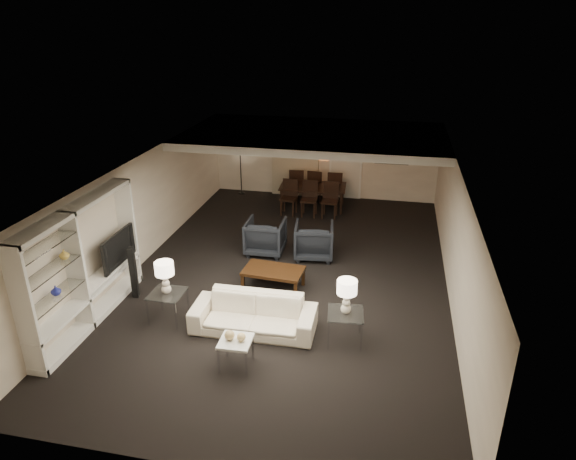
% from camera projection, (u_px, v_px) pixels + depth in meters
% --- Properties ---
extents(floor, '(11.00, 11.00, 0.00)m').
position_uv_depth(floor, '(288.00, 274.00, 11.66)').
color(floor, black).
rests_on(floor, ground).
extents(ceiling, '(7.00, 11.00, 0.02)m').
position_uv_depth(ceiling, '(288.00, 168.00, 10.67)').
color(ceiling, silver).
rests_on(ceiling, ground).
extents(wall_back, '(7.00, 0.02, 2.50)m').
position_uv_depth(wall_back, '(324.00, 158.00, 16.11)').
color(wall_back, beige).
rests_on(wall_back, ground).
extents(wall_front, '(7.00, 0.02, 2.50)m').
position_uv_depth(wall_front, '(195.00, 394.00, 6.22)').
color(wall_front, beige).
rests_on(wall_front, ground).
extents(wall_left, '(0.02, 11.00, 2.50)m').
position_uv_depth(wall_left, '(140.00, 212.00, 11.82)').
color(wall_left, beige).
rests_on(wall_left, ground).
extents(wall_right, '(0.02, 11.00, 2.50)m').
position_uv_depth(wall_right, '(455.00, 237.00, 10.50)').
color(wall_right, beige).
rests_on(wall_right, ground).
extents(ceiling_soffit, '(7.00, 4.00, 0.20)m').
position_uv_depth(ceiling_soffit, '(314.00, 136.00, 13.86)').
color(ceiling_soffit, silver).
rests_on(ceiling_soffit, ceiling).
extents(curtains, '(1.50, 0.12, 2.40)m').
position_uv_depth(curtains, '(295.00, 159.00, 16.23)').
color(curtains, beige).
rests_on(curtains, wall_back).
extents(door, '(0.90, 0.05, 2.10)m').
position_uv_depth(door, '(346.00, 166.00, 16.03)').
color(door, silver).
rests_on(door, wall_back).
extents(painting, '(0.95, 0.04, 0.65)m').
position_uv_depth(painting, '(392.00, 153.00, 15.56)').
color(painting, '#142D38').
rests_on(painting, wall_back).
extents(media_unit, '(0.38, 3.40, 2.35)m').
position_uv_depth(media_unit, '(84.00, 266.00, 9.48)').
color(media_unit, white).
rests_on(media_unit, wall_left).
extents(pendant_light, '(0.52, 0.52, 0.24)m').
position_uv_depth(pendant_light, '(325.00, 154.00, 13.99)').
color(pendant_light, '#D8591E').
rests_on(pendant_light, ceiling_soffit).
extents(sofa, '(2.31, 0.93, 0.67)m').
position_uv_depth(sofa, '(254.00, 314.00, 9.51)').
color(sofa, beige).
rests_on(sofa, floor).
extents(coffee_table, '(1.31, 0.83, 0.45)m').
position_uv_depth(coffee_table, '(273.00, 279.00, 10.99)').
color(coffee_table, black).
rests_on(coffee_table, floor).
extents(armchair_left, '(0.93, 0.96, 0.86)m').
position_uv_depth(armchair_left, '(266.00, 236.00, 12.56)').
color(armchair_left, black).
rests_on(armchair_left, floor).
extents(armchair_right, '(1.02, 1.05, 0.86)m').
position_uv_depth(armchair_right, '(314.00, 241.00, 12.33)').
color(armchair_right, black).
rests_on(armchair_right, floor).
extents(side_table_left, '(0.64, 0.64, 0.59)m').
position_uv_depth(side_table_left, '(168.00, 306.00, 9.85)').
color(side_table_left, silver).
rests_on(side_table_left, floor).
extents(side_table_right, '(0.69, 0.69, 0.59)m').
position_uv_depth(side_table_right, '(345.00, 327.00, 9.21)').
color(side_table_right, white).
rests_on(side_table_right, floor).
extents(table_lamp_left, '(0.40, 0.40, 0.65)m').
position_uv_depth(table_lamp_left, '(165.00, 278.00, 9.60)').
color(table_lamp_left, beige).
rests_on(table_lamp_left, side_table_left).
extents(table_lamp_right, '(0.38, 0.38, 0.65)m').
position_uv_depth(table_lamp_right, '(347.00, 297.00, 8.96)').
color(table_lamp_right, beige).
rests_on(table_lamp_right, side_table_right).
extents(marble_table, '(0.54, 0.54, 0.53)m').
position_uv_depth(marble_table, '(236.00, 353.00, 8.55)').
color(marble_table, silver).
rests_on(marble_table, floor).
extents(gold_gourd_a, '(0.17, 0.17, 0.17)m').
position_uv_depth(gold_gourd_a, '(230.00, 335.00, 8.43)').
color(gold_gourd_a, tan).
rests_on(gold_gourd_a, marble_table).
extents(gold_gourd_b, '(0.15, 0.15, 0.15)m').
position_uv_depth(gold_gourd_b, '(241.00, 337.00, 8.40)').
color(gold_gourd_b, '#F1CA7F').
rests_on(gold_gourd_b, marble_table).
extents(television, '(1.18, 0.15, 0.68)m').
position_uv_depth(television, '(113.00, 248.00, 10.38)').
color(television, black).
rests_on(television, media_unit).
extents(vase_blue, '(0.17, 0.17, 0.18)m').
position_uv_depth(vase_blue, '(56.00, 290.00, 8.71)').
color(vase_blue, '#222997').
rests_on(vase_blue, media_unit).
extents(vase_amber, '(0.17, 0.17, 0.18)m').
position_uv_depth(vase_amber, '(64.00, 254.00, 8.85)').
color(vase_amber, gold).
rests_on(vase_amber, media_unit).
extents(floor_speaker, '(0.14, 0.14, 1.12)m').
position_uv_depth(floor_speaker, '(133.00, 273.00, 10.54)').
color(floor_speaker, black).
rests_on(floor_speaker, floor).
extents(dining_table, '(2.01, 1.20, 0.69)m').
position_uv_depth(dining_table, '(313.00, 197.00, 15.44)').
color(dining_table, black).
rests_on(dining_table, floor).
extents(chair_nl, '(0.50, 0.50, 1.02)m').
position_uv_depth(chair_nl, '(289.00, 198.00, 14.90)').
color(chair_nl, black).
rests_on(chair_nl, floor).
extents(chair_nm, '(0.48, 0.48, 1.02)m').
position_uv_depth(chair_nm, '(309.00, 199.00, 14.79)').
color(chair_nm, black).
rests_on(chair_nm, floor).
extents(chair_nr, '(0.48, 0.48, 1.02)m').
position_uv_depth(chair_nr, '(330.00, 201.00, 14.67)').
color(chair_nr, black).
rests_on(chair_nr, floor).
extents(chair_fl, '(0.51, 0.51, 1.02)m').
position_uv_depth(chair_fl, '(297.00, 184.00, 16.07)').
color(chair_fl, black).
rests_on(chair_fl, floor).
extents(chair_fm, '(0.52, 0.52, 1.02)m').
position_uv_depth(chair_fm, '(316.00, 185.00, 15.96)').
color(chair_fm, black).
rests_on(chair_fm, floor).
extents(chair_fr, '(0.49, 0.49, 1.02)m').
position_uv_depth(chair_fr, '(335.00, 187.00, 15.84)').
color(chair_fr, black).
rests_on(chair_fr, floor).
extents(floor_lamp, '(0.23, 0.23, 1.50)m').
position_uv_depth(floor_lamp, '(241.00, 171.00, 16.53)').
color(floor_lamp, black).
rests_on(floor_lamp, floor).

